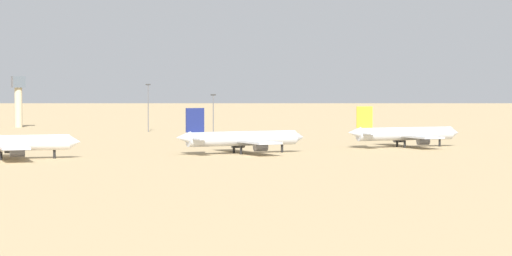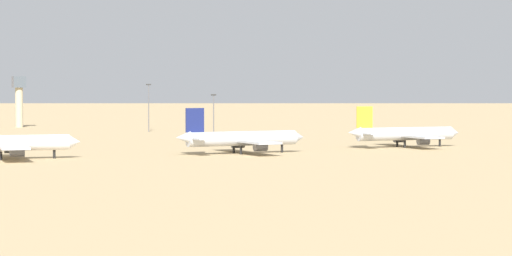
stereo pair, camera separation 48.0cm
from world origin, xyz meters
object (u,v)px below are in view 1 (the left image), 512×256
Objects in this scene: parked_jet_yellow_3 at (404,134)px; light_pole_west at (213,112)px; parked_jet_navy_1 at (5,143)px; control_tower at (18,97)px; light_pole_mid at (148,105)px; parked_jet_navy_2 at (241,139)px.

parked_jet_yellow_3 is 2.45× the size of light_pole_west.
parked_jet_navy_1 is 2.48× the size of light_pole_west.
parked_jet_yellow_3 is at bearing -70.35° from light_pole_west.
parked_jet_yellow_3 is at bearing -67.56° from control_tower.
parked_jet_navy_1 is at bearing -120.47° from light_pole_mid.
light_pole_mid is (-9.90, 44.31, 1.82)m from light_pole_west.
parked_jet_navy_1 is 121.72m from light_pole_west.
light_pole_mid is at bearing 102.59° from light_pole_west.
control_tower is at bearing 94.60° from parked_jet_navy_2.
light_pole_mid is (-38.59, 124.67, 6.48)m from parked_jet_yellow_3.
control_tower is at bearing 83.17° from parked_jet_navy_1.
parked_jet_navy_2 is at bearing -83.33° from control_tower.
parked_jet_navy_1 is at bearing -101.36° from control_tower.
light_pole_west is at bearing 71.88° from parked_jet_navy_2.
parked_jet_navy_1 is 61.04m from parked_jet_navy_2.
parked_jet_navy_1 is 115.18m from parked_jet_yellow_3.
parked_jet_navy_1 is at bearing -135.23° from light_pole_west.
control_tower reaches higher than parked_jet_navy_1.
parked_jet_navy_2 is at bearing -169.95° from parked_jet_yellow_3.
parked_jet_navy_1 is 1.00× the size of parked_jet_navy_2.
light_pole_mid reaches higher than parked_jet_navy_2.
parked_jet_yellow_3 is 1.97× the size of light_pole_mid.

